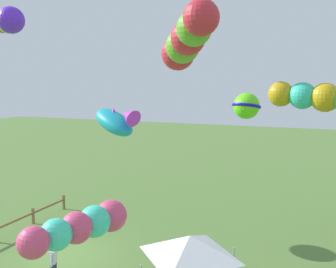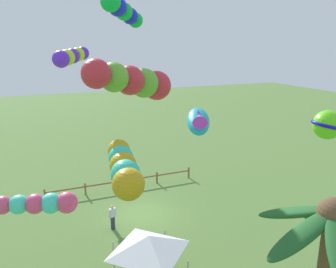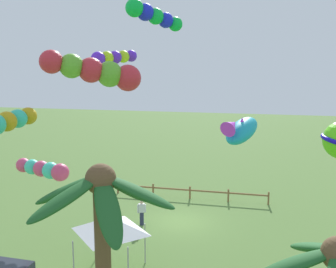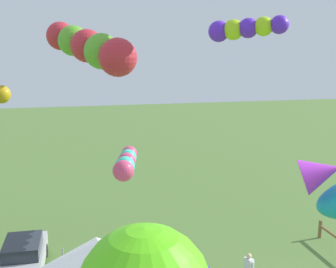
{
  "view_description": "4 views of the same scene",
  "coord_description": "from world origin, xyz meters",
  "px_view_note": "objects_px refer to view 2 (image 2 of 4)",
  "views": [
    {
      "loc": [
        14.38,
        11.23,
        8.23
      ],
      "look_at": [
        0.02,
        5.27,
        6.17
      ],
      "focal_mm": 41.1,
      "sensor_mm": 36.0,
      "label": 1
    },
    {
      "loc": [
        6.22,
        19.3,
        10.98
      ],
      "look_at": [
        0.0,
        4.37,
        6.62
      ],
      "focal_mm": 35.97,
      "sensor_mm": 36.0,
      "label": 2
    },
    {
      "loc": [
        -4.55,
        23.18,
        9.8
      ],
      "look_at": [
        -0.07,
        3.85,
        6.36
      ],
      "focal_mm": 41.61,
      "sensor_mm": 36.0,
      "label": 3
    },
    {
      "loc": [
        -11.97,
        7.58,
        9.55
      ],
      "look_at": [
        2.08,
        4.4,
        6.62
      ],
      "focal_mm": 44.87,
      "sensor_mm": 36.0,
      "label": 4
    }
  ],
  "objects_px": {
    "kite_tube_5": "(122,10)",
    "kite_fish_6": "(198,121)",
    "palm_tree_0": "(326,260)",
    "kite_tube_3": "(39,204)",
    "kite_tube_0": "(134,81)",
    "kite_ball_4": "(328,125)",
    "spectator_0": "(113,217)",
    "kite_tube_1": "(71,56)",
    "kite_tube_2": "(124,168)",
    "festival_tent": "(149,243)"
  },
  "relations": [
    {
      "from": "kite_tube_0",
      "to": "kite_ball_4",
      "type": "height_order",
      "value": "kite_tube_0"
    },
    {
      "from": "spectator_0",
      "to": "festival_tent",
      "type": "bearing_deg",
      "value": 92.59
    },
    {
      "from": "palm_tree_0",
      "to": "kite_tube_3",
      "type": "bearing_deg",
      "value": -51.1
    },
    {
      "from": "kite_tube_3",
      "to": "kite_ball_4",
      "type": "height_order",
      "value": "kite_ball_4"
    },
    {
      "from": "kite_fish_6",
      "to": "kite_tube_2",
      "type": "bearing_deg",
      "value": 53.78
    },
    {
      "from": "palm_tree_0",
      "to": "kite_tube_1",
      "type": "xyz_separation_m",
      "value": [
        4.53,
        -12.97,
        4.83
      ]
    },
    {
      "from": "spectator_0",
      "to": "kite_tube_0",
      "type": "height_order",
      "value": "kite_tube_0"
    },
    {
      "from": "kite_tube_1",
      "to": "kite_ball_4",
      "type": "distance_m",
      "value": 13.74
    },
    {
      "from": "kite_ball_4",
      "to": "spectator_0",
      "type": "bearing_deg",
      "value": -30.03
    },
    {
      "from": "kite_tube_2",
      "to": "spectator_0",
      "type": "bearing_deg",
      "value": -100.33
    },
    {
      "from": "palm_tree_0",
      "to": "festival_tent",
      "type": "xyz_separation_m",
      "value": [
        2.54,
        -6.89,
        -3.03
      ]
    },
    {
      "from": "spectator_0",
      "to": "kite_tube_1",
      "type": "xyz_separation_m",
      "value": [
        1.73,
        -0.19,
        9.52
      ]
    },
    {
      "from": "kite_tube_5",
      "to": "palm_tree_0",
      "type": "bearing_deg",
      "value": 98.64
    },
    {
      "from": "kite_tube_0",
      "to": "kite_tube_1",
      "type": "height_order",
      "value": "kite_tube_1"
    },
    {
      "from": "palm_tree_0",
      "to": "spectator_0",
      "type": "xyz_separation_m",
      "value": [
        2.8,
        -12.78,
        -4.69
      ]
    },
    {
      "from": "spectator_0",
      "to": "kite_tube_1",
      "type": "relative_size",
      "value": 0.58
    },
    {
      "from": "kite_tube_2",
      "to": "kite_fish_6",
      "type": "xyz_separation_m",
      "value": [
        -7.76,
        -10.6,
        -1.65
      ]
    },
    {
      "from": "spectator_0",
      "to": "palm_tree_0",
      "type": "bearing_deg",
      "value": 102.38
    },
    {
      "from": "spectator_0",
      "to": "kite_tube_3",
      "type": "xyz_separation_m",
      "value": [
        4.01,
        4.33,
        3.68
      ]
    },
    {
      "from": "palm_tree_0",
      "to": "spectator_0",
      "type": "bearing_deg",
      "value": -77.62
    },
    {
      "from": "festival_tent",
      "to": "kite_tube_1",
      "type": "relative_size",
      "value": 1.04
    },
    {
      "from": "kite_tube_5",
      "to": "kite_fish_6",
      "type": "distance_m",
      "value": 8.14
    },
    {
      "from": "kite_tube_2",
      "to": "kite_tube_0",
      "type": "bearing_deg",
      "value": -110.64
    },
    {
      "from": "kite_ball_4",
      "to": "kite_fish_6",
      "type": "bearing_deg",
      "value": -55.68
    },
    {
      "from": "festival_tent",
      "to": "kite_tube_3",
      "type": "bearing_deg",
      "value": -19.98
    },
    {
      "from": "kite_ball_4",
      "to": "festival_tent",
      "type": "bearing_deg",
      "value": 0.16
    },
    {
      "from": "kite_ball_4",
      "to": "kite_fish_6",
      "type": "height_order",
      "value": "kite_ball_4"
    },
    {
      "from": "kite_tube_1",
      "to": "kite_ball_4",
      "type": "height_order",
      "value": "kite_tube_1"
    },
    {
      "from": "festival_tent",
      "to": "kite_tube_5",
      "type": "distance_m",
      "value": 11.56
    },
    {
      "from": "spectator_0",
      "to": "kite_tube_3",
      "type": "bearing_deg",
      "value": 47.19
    },
    {
      "from": "festival_tent",
      "to": "kite_tube_1",
      "type": "bearing_deg",
      "value": -71.81
    },
    {
      "from": "kite_tube_2",
      "to": "festival_tent",
      "type": "bearing_deg",
      "value": -116.06
    },
    {
      "from": "spectator_0",
      "to": "kite_fish_6",
      "type": "distance_m",
      "value": 8.0
    },
    {
      "from": "spectator_0",
      "to": "festival_tent",
      "type": "relative_size",
      "value": 0.56
    },
    {
      "from": "kite_fish_6",
      "to": "spectator_0",
      "type": "bearing_deg",
      "value": 3.39
    },
    {
      "from": "spectator_0",
      "to": "kite_tube_1",
      "type": "distance_m",
      "value": 9.68
    },
    {
      "from": "festival_tent",
      "to": "kite_tube_0",
      "type": "xyz_separation_m",
      "value": [
        0.49,
        0.0,
        7.13
      ]
    },
    {
      "from": "spectator_0",
      "to": "kite_tube_0",
      "type": "relative_size",
      "value": 0.4
    },
    {
      "from": "spectator_0",
      "to": "kite_tube_5",
      "type": "relative_size",
      "value": 0.55
    },
    {
      "from": "palm_tree_0",
      "to": "kite_ball_4",
      "type": "relative_size",
      "value": 3.47
    },
    {
      "from": "kite_tube_1",
      "to": "kite_tube_2",
      "type": "relative_size",
      "value": 0.96
    },
    {
      "from": "kite_tube_0",
      "to": "palm_tree_0",
      "type": "bearing_deg",
      "value": 113.74
    },
    {
      "from": "festival_tent",
      "to": "kite_fish_6",
      "type": "xyz_separation_m",
      "value": [
        -5.63,
        -6.23,
        3.75
      ]
    },
    {
      "from": "palm_tree_0",
      "to": "kite_tube_3",
      "type": "relative_size",
      "value": 2.17
    },
    {
      "from": "kite_tube_0",
      "to": "kite_tube_2",
      "type": "relative_size",
      "value": 1.37
    },
    {
      "from": "kite_tube_0",
      "to": "kite_ball_4",
      "type": "distance_m",
      "value": 10.7
    },
    {
      "from": "spectator_0",
      "to": "kite_tube_2",
      "type": "relative_size",
      "value": 0.55
    },
    {
      "from": "kite_tube_5",
      "to": "festival_tent",
      "type": "bearing_deg",
      "value": 83.15
    },
    {
      "from": "kite_fish_6",
      "to": "kite_ball_4",
      "type": "bearing_deg",
      "value": 124.32
    },
    {
      "from": "kite_tube_5",
      "to": "kite_tube_1",
      "type": "bearing_deg",
      "value": -12.68
    }
  ]
}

